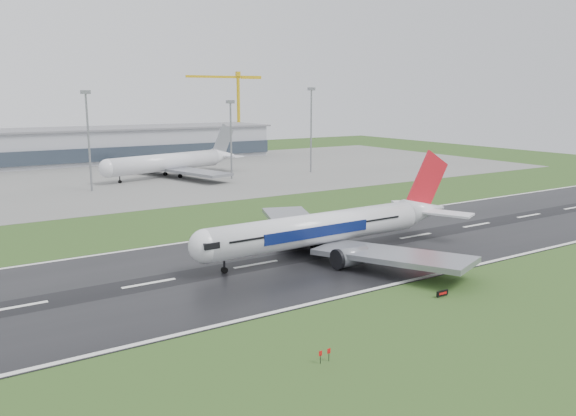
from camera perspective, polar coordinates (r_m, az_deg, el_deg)
ground at (r=96.38m, az=-13.75°, el=-7.39°), size 520.00×520.00×0.00m
runway at (r=96.36m, az=-13.75°, el=-7.36°), size 400.00×45.00×0.10m
apron at (r=216.04m, az=-24.57°, el=2.12°), size 400.00×130.00×0.08m
terminal at (r=274.45m, az=-26.50°, el=5.24°), size 240.00×36.00×15.00m
main_airliner at (r=109.80m, az=4.76°, el=0.04°), size 61.44×58.60×17.88m
parked_airliner at (r=219.57m, az=-11.68°, el=5.45°), size 75.50×72.48×18.29m
tower_crane at (r=323.83m, az=-4.97°, el=9.61°), size 44.05×5.67×43.49m
runway_sign at (r=90.82m, az=15.19°, el=-8.27°), size 2.30×0.75×1.04m
floodmast_3 at (r=192.66m, az=-19.32°, el=6.13°), size 0.64×0.64×30.77m
floodmast_4 at (r=210.08m, az=-5.72°, el=6.62°), size 0.64×0.64×27.53m
floodmast_5 at (r=228.08m, az=2.32°, el=7.62°), size 0.64×0.64×32.32m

